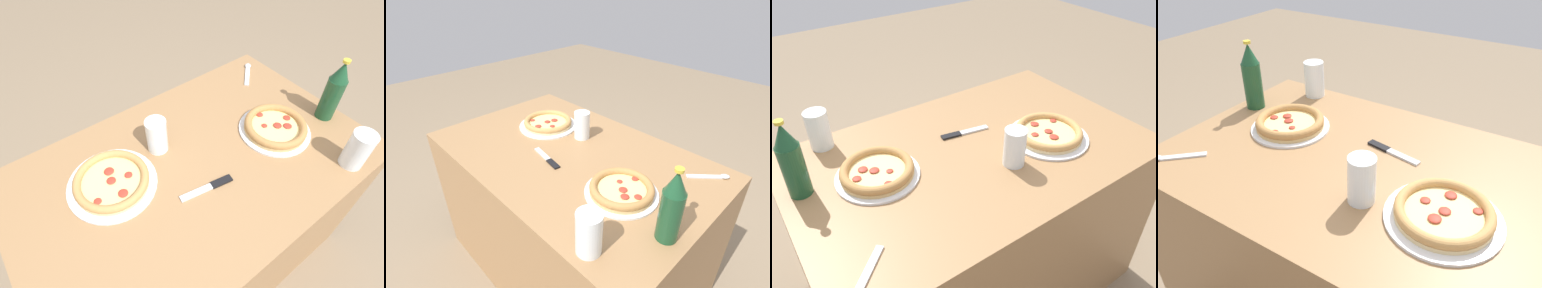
% 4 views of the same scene
% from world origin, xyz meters
% --- Properties ---
extents(ground_plane, '(8.00, 8.00, 0.00)m').
position_xyz_m(ground_plane, '(0.00, 0.00, 0.00)').
color(ground_plane, '#847056').
extents(table, '(1.25, 0.78, 0.73)m').
position_xyz_m(table, '(0.00, 0.00, 0.37)').
color(table, '#997047').
rests_on(table, ground_plane).
extents(pizza_pepperoni, '(0.27, 0.27, 0.04)m').
position_xyz_m(pizza_pepperoni, '(0.33, -0.06, 0.75)').
color(pizza_pepperoni, silver).
rests_on(pizza_pepperoni, table).
extents(pizza_salami, '(0.29, 0.29, 0.04)m').
position_xyz_m(pizza_salami, '(-0.27, 0.09, 0.75)').
color(pizza_salami, silver).
rests_on(pizza_salami, table).
extents(glass_red_wine, '(0.07, 0.07, 0.13)m').
position_xyz_m(glass_red_wine, '(-0.07, 0.14, 0.79)').
color(glass_red_wine, white).
rests_on(glass_red_wine, table).
extents(glass_orange_juice, '(0.08, 0.08, 0.14)m').
position_xyz_m(glass_orange_juice, '(0.42, -0.32, 0.80)').
color(glass_orange_juice, white).
rests_on(glass_orange_juice, table).
extents(beer_bottle, '(0.07, 0.07, 0.25)m').
position_xyz_m(beer_bottle, '(0.55, -0.12, 0.85)').
color(beer_bottle, '#194728').
rests_on(beer_bottle, table).
extents(knife, '(0.19, 0.06, 0.01)m').
position_xyz_m(knife, '(-0.03, -0.10, 0.74)').
color(knife, black).
rests_on(knife, table).
extents(spoon, '(0.14, 0.13, 0.01)m').
position_xyz_m(spoon, '(0.52, 0.28, 0.74)').
color(spoon, silver).
rests_on(spoon, table).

